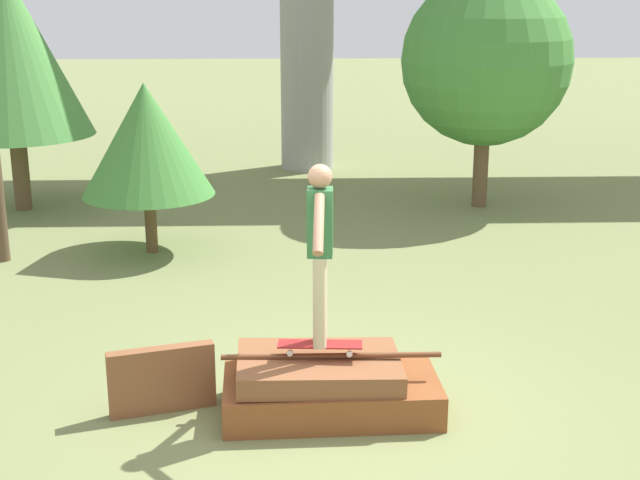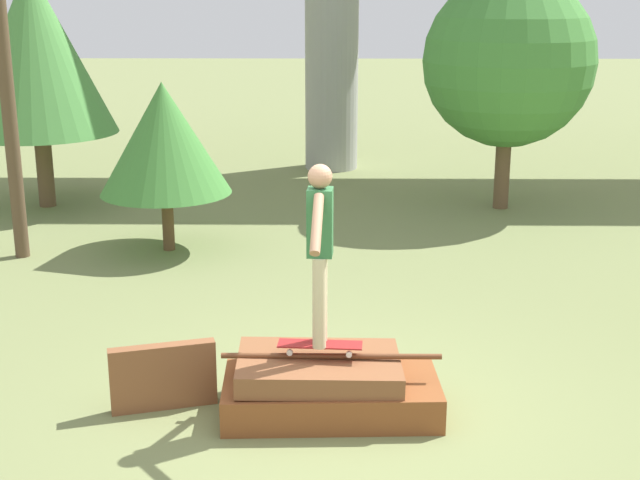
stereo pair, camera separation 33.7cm
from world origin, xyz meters
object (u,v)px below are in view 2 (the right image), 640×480
(skateboard, at_px, (320,345))
(tree_behind_right, at_px, (35,51))
(skater, at_px, (320,242))
(tree_behind_left, at_px, (509,61))
(tree_mid_back, at_px, (164,139))

(skateboard, relative_size, tree_behind_right, 0.19)
(skater, bearing_deg, tree_behind_right, 122.21)
(skater, height_order, tree_behind_left, tree_behind_left)
(skateboard, bearing_deg, tree_behind_right, 122.21)
(tree_mid_back, bearing_deg, skateboard, -65.94)
(skateboard, height_order, tree_behind_right, tree_behind_right)
(skateboard, distance_m, tree_behind_right, 9.44)
(tree_behind_right, distance_m, tree_mid_back, 3.88)
(tree_behind_left, xyz_separation_m, tree_behind_right, (-7.98, 0.04, 0.16))
(tree_behind_left, relative_size, tree_mid_back, 1.62)
(skater, distance_m, tree_mid_back, 5.63)
(skater, relative_size, tree_behind_left, 0.41)
(skateboard, bearing_deg, tree_behind_left, 68.42)
(tree_behind_left, relative_size, tree_behind_right, 0.97)
(skateboard, distance_m, tree_mid_back, 5.72)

